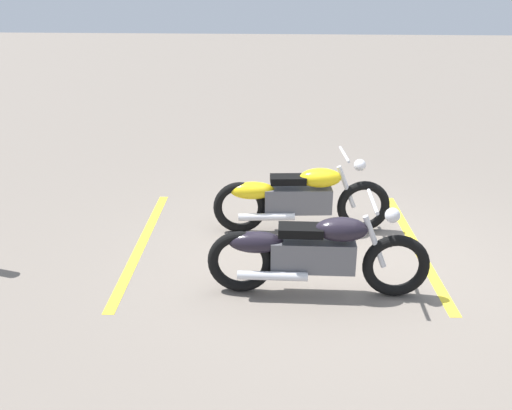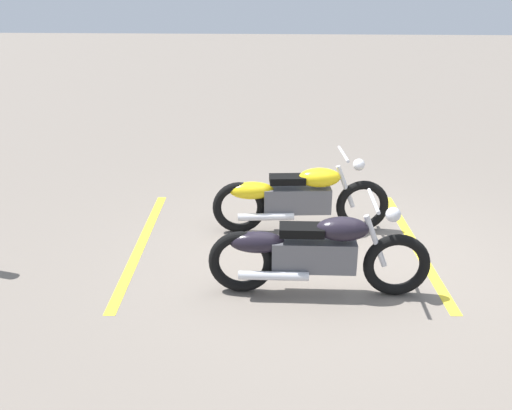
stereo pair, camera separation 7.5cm
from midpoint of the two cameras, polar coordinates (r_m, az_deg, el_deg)
name	(u,v)px [view 2 (the right image)]	position (r m, az deg, el deg)	size (l,w,h in m)	color
ground_plane	(338,259)	(6.64, 7.94, -5.39)	(60.00, 60.00, 0.00)	slate
motorcycle_bright_foreground	(297,197)	(7.13, 3.80, 0.77)	(2.23, 0.62, 1.04)	black
motorcycle_dark_foreground	(313,252)	(5.72, 5.38, -4.72)	(2.23, 0.62, 1.04)	black
parking_stripe_near	(414,244)	(7.19, 15.30, -3.79)	(3.20, 0.12, 0.01)	yellow
parking_stripe_mid	(141,244)	(7.09, -11.73, -3.82)	(3.20, 0.12, 0.01)	yellow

